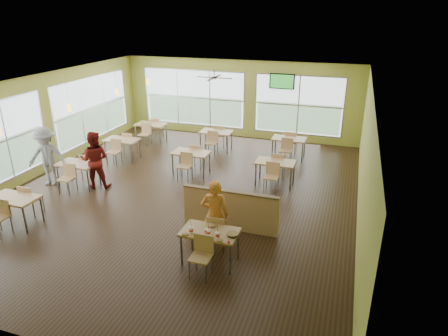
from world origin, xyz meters
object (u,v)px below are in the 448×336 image
Objects in this scene: main_table at (210,236)px; man_plaid at (215,215)px; food_basket at (233,234)px; half_wall_divider at (230,210)px.

man_plaid is (-0.08, 0.54, 0.21)m from main_table.
food_basket is at bearing -3.39° from main_table.
food_basket is at bearing 123.01° from man_plaid.
man_plaid is 0.83m from food_basket.
man_plaid is (-0.08, -0.91, 0.32)m from half_wall_divider.
half_wall_divider is 9.44× the size of food_basket.
man_plaid is 6.63× the size of food_basket.
man_plaid is at bearing -95.19° from half_wall_divider.
food_basket is (0.59, -0.57, -0.06)m from man_plaid.
half_wall_divider is at bearing 90.00° from main_table.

